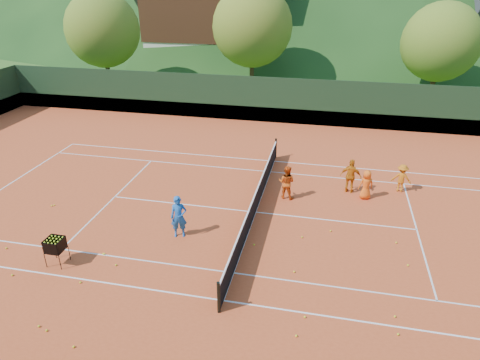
% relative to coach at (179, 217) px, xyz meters
% --- Properties ---
extents(ground, '(400.00, 400.00, 0.00)m').
position_rel_coach_xyz_m(ground, '(2.49, 2.35, -0.85)').
color(ground, '#2C5219').
rests_on(ground, ground).
extents(clay_court, '(40.00, 24.00, 0.02)m').
position_rel_coach_xyz_m(clay_court, '(2.49, 2.35, -0.84)').
color(clay_court, '#C1461F').
rests_on(clay_court, ground).
extents(coach, '(0.70, 0.56, 1.67)m').
position_rel_coach_xyz_m(coach, '(0.00, 0.00, 0.00)').
color(coach, '#1B5DB3').
rests_on(coach, clay_court).
extents(student_a, '(0.84, 0.71, 1.52)m').
position_rel_coach_xyz_m(student_a, '(3.58, 3.91, -0.07)').
color(student_a, '#DA5213').
rests_on(student_a, clay_court).
extents(student_b, '(0.99, 0.56, 1.60)m').
position_rel_coach_xyz_m(student_b, '(6.34, 5.06, -0.04)').
color(student_b, orange).
rests_on(student_b, clay_court).
extents(student_c, '(0.76, 0.62, 1.34)m').
position_rel_coach_xyz_m(student_c, '(7.00, 4.59, -0.16)').
color(student_c, orange).
rests_on(student_c, clay_court).
extents(student_d, '(0.92, 0.63, 1.31)m').
position_rel_coach_xyz_m(student_d, '(8.60, 5.65, -0.18)').
color(student_d, orange).
rests_on(student_d, clay_court).
extents(tennis_ball_0, '(0.07, 0.07, 0.07)m').
position_rel_coach_xyz_m(tennis_ball_0, '(4.99, -3.34, -0.80)').
color(tennis_ball_0, yellow).
rests_on(tennis_ball_0, clay_court).
extents(tennis_ball_3, '(0.07, 0.07, 0.07)m').
position_rel_coach_xyz_m(tennis_ball_3, '(-2.22, -1.74, -0.80)').
color(tennis_ball_3, yellow).
rests_on(tennis_ball_3, clay_court).
extents(tennis_ball_4, '(0.07, 0.07, 0.07)m').
position_rel_coach_xyz_m(tennis_ball_4, '(2.88, -0.05, -0.80)').
color(tennis_ball_4, yellow).
rests_on(tennis_ball_4, clay_court).
extents(tennis_ball_6, '(0.07, 0.07, 0.07)m').
position_rel_coach_xyz_m(tennis_ball_6, '(-0.97, -5.75, -0.80)').
color(tennis_ball_6, yellow).
rests_on(tennis_ball_6, clay_court).
extents(tennis_ball_7, '(0.07, 0.07, 0.07)m').
position_rel_coach_xyz_m(tennis_ball_7, '(-4.62, -3.47, -0.80)').
color(tennis_ball_7, yellow).
rests_on(tennis_ball_7, clay_court).
extents(tennis_ball_8, '(0.07, 0.07, 0.07)m').
position_rel_coach_xyz_m(tennis_ball_8, '(7.57, -3.45, -0.80)').
color(tennis_ball_8, yellow).
rests_on(tennis_ball_8, clay_court).
extents(tennis_ball_10, '(0.07, 0.07, 0.07)m').
position_rel_coach_xyz_m(tennis_ball_10, '(4.82, -4.10, -0.80)').
color(tennis_ball_10, yellow).
rests_on(tennis_ball_10, clay_court).
extents(tennis_ball_11, '(0.07, 0.07, 0.07)m').
position_rel_coach_xyz_m(tennis_ball_11, '(-2.34, -5.29, -0.80)').
color(tennis_ball_11, yellow).
rests_on(tennis_ball_11, clay_court).
extents(tennis_ball_12, '(0.07, 0.07, 0.07)m').
position_rel_coach_xyz_m(tennis_ball_12, '(5.61, 1.50, -0.80)').
color(tennis_ball_12, yellow).
rests_on(tennis_ball_12, clay_court).
extents(tennis_ball_13, '(0.07, 0.07, 0.07)m').
position_rel_coach_xyz_m(tennis_ball_13, '(-6.07, 1.05, -0.80)').
color(tennis_ball_13, yellow).
rests_on(tennis_ball_13, clay_court).
extents(tennis_ball_14, '(0.07, 0.07, 0.07)m').
position_rel_coach_xyz_m(tennis_ball_14, '(-5.87, -2.17, -0.80)').
color(tennis_ball_14, yellow).
rests_on(tennis_ball_14, clay_court).
extents(tennis_ball_15, '(0.07, 0.07, 0.07)m').
position_rel_coach_xyz_m(tennis_ball_15, '(-1.52, -2.24, -0.80)').
color(tennis_ball_15, yellow).
rests_on(tennis_ball_15, clay_court).
extents(tennis_ball_16, '(0.07, 0.07, 0.07)m').
position_rel_coach_xyz_m(tennis_ball_16, '(7.55, -2.76, -0.80)').
color(tennis_ball_16, yellow).
rests_on(tennis_ball_16, clay_court).
extents(tennis_ball_18, '(0.07, 0.07, 0.07)m').
position_rel_coach_xyz_m(tennis_ball_18, '(4.48, -1.31, -0.80)').
color(tennis_ball_18, yellow).
rests_on(tennis_ball_18, clay_court).
extents(tennis_ball_19, '(0.07, 0.07, 0.07)m').
position_rel_coach_xyz_m(tennis_ball_19, '(-2.03, -5.39, -0.80)').
color(tennis_ball_19, yellow).
rests_on(tennis_ball_19, clay_court).
extents(tennis_ball_21, '(0.07, 0.07, 0.07)m').
position_rel_coach_xyz_m(tennis_ball_21, '(-2.21, -3.33, -0.80)').
color(tennis_ball_21, yellow).
rests_on(tennis_ball_21, clay_court).
extents(tennis_ball_23, '(0.07, 0.07, 0.07)m').
position_rel_coach_xyz_m(tennis_ball_23, '(8.01, 1.20, -0.80)').
color(tennis_ball_23, yellow).
rests_on(tennis_ball_23, clay_court).
extents(tennis_ball_25, '(0.07, 0.07, 0.07)m').
position_rel_coach_xyz_m(tennis_ball_25, '(4.56, 0.82, -0.80)').
color(tennis_ball_25, yellow).
rests_on(tennis_ball_25, clay_court).
extents(tennis_ball_26, '(0.07, 0.07, 0.07)m').
position_rel_coach_xyz_m(tennis_ball_26, '(-2.26, -1.74, -0.80)').
color(tennis_ball_26, yellow).
rests_on(tennis_ball_26, clay_court).
extents(tennis_ball_27, '(0.07, 0.07, 0.07)m').
position_rel_coach_xyz_m(tennis_ball_27, '(8.24, -0.13, -0.80)').
color(tennis_ball_27, yellow).
rests_on(tennis_ball_27, clay_court).
extents(tennis_ball_28, '(0.07, 0.07, 0.07)m').
position_rel_coach_xyz_m(tennis_ball_28, '(-6.14, 0.98, -0.80)').
color(tennis_ball_28, yellow).
rests_on(tennis_ball_28, clay_court).
extents(court_lines, '(23.83, 11.03, 0.00)m').
position_rel_coach_xyz_m(court_lines, '(2.49, 2.35, -0.83)').
color(court_lines, white).
rests_on(court_lines, clay_court).
extents(tennis_net, '(0.10, 12.07, 1.10)m').
position_rel_coach_xyz_m(tennis_net, '(2.49, 2.35, -0.33)').
color(tennis_net, black).
rests_on(tennis_net, clay_court).
extents(perimeter_fence, '(40.40, 24.24, 3.00)m').
position_rel_coach_xyz_m(perimeter_fence, '(2.49, 2.35, 0.42)').
color(perimeter_fence, black).
rests_on(perimeter_fence, clay_court).
extents(ball_hopper, '(0.57, 0.57, 1.00)m').
position_rel_coach_xyz_m(ball_hopper, '(-3.51, -2.53, -0.09)').
color(ball_hopper, black).
rests_on(ball_hopper, clay_court).
extents(chalet_left, '(13.80, 9.93, 12.92)m').
position_rel_coach_xyz_m(chalet_left, '(-7.51, 32.35, 4.79)').
color(chalet_left, beige).
rests_on(chalet_left, ground).
extents(chalet_mid, '(12.65, 8.82, 11.45)m').
position_rel_coach_xyz_m(chalet_mid, '(8.49, 36.35, 4.14)').
color(chalet_mid, beige).
rests_on(chalet_mid, ground).
extents(tree_a, '(6.00, 6.00, 7.88)m').
position_rel_coach_xyz_m(tree_a, '(-13.51, 20.35, 4.02)').
color(tree_a, '#3D2818').
rests_on(tree_a, ground).
extents(tree_b, '(6.40, 6.40, 8.40)m').
position_rel_coach_xyz_m(tree_b, '(-1.51, 22.35, 4.34)').
color(tree_b, '#3E2A19').
rests_on(tree_b, ground).
extents(tree_c, '(5.60, 5.60, 7.35)m').
position_rel_coach_xyz_m(tree_c, '(12.49, 21.35, 3.69)').
color(tree_c, '#3E2719').
rests_on(tree_c, ground).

